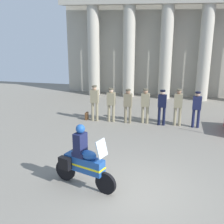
% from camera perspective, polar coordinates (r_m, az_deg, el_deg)
% --- Properties ---
extents(ground_plane, '(28.21, 28.21, 0.00)m').
position_cam_1_polar(ground_plane, '(8.54, 4.49, -15.23)').
color(ground_plane, gray).
extents(colonnade_backdrop, '(13.37, 1.61, 6.91)m').
position_cam_1_polar(colonnade_backdrop, '(18.86, 10.80, 13.74)').
color(colonnade_backdrop, '#A49F91').
rests_on(colonnade_backdrop, ground_plane).
extents(officer_in_row_0, '(0.39, 0.24, 1.76)m').
position_cam_1_polar(officer_in_row_0, '(13.91, -3.47, 2.35)').
color(officer_in_row_0, gray).
rests_on(officer_in_row_0, ground_plane).
extents(officer_in_row_1, '(0.39, 0.24, 1.66)m').
position_cam_1_polar(officer_in_row_1, '(13.78, -0.17, 1.97)').
color(officer_in_row_1, gray).
rests_on(officer_in_row_1, ground_plane).
extents(officer_in_row_2, '(0.39, 0.24, 1.65)m').
position_cam_1_polar(officer_in_row_2, '(13.61, 3.17, 1.73)').
color(officer_in_row_2, '#7A7056').
rests_on(officer_in_row_2, ground_plane).
extents(officer_in_row_3, '(0.39, 0.24, 1.67)m').
position_cam_1_polar(officer_in_row_3, '(13.65, 6.62, 1.74)').
color(officer_in_row_3, gray).
rests_on(officer_in_row_3, ground_plane).
extents(officer_in_row_4, '(0.39, 0.24, 1.68)m').
position_cam_1_polar(officer_in_row_4, '(13.47, 9.89, 1.43)').
color(officer_in_row_4, black).
rests_on(officer_in_row_4, ground_plane).
extents(officer_in_row_5, '(0.39, 0.24, 1.74)m').
position_cam_1_polar(officer_in_row_5, '(13.56, 12.98, 1.49)').
color(officer_in_row_5, gray).
rests_on(officer_in_row_5, ground_plane).
extents(officer_in_row_6, '(0.39, 0.24, 1.68)m').
position_cam_1_polar(officer_in_row_6, '(13.52, 16.44, 1.02)').
color(officer_in_row_6, '#191E42').
rests_on(officer_in_row_6, ground_plane).
extents(motorcycle_with_rider, '(2.01, 0.98, 1.90)m').
position_cam_1_polar(motorcycle_with_rider, '(8.41, -5.92, -9.62)').
color(motorcycle_with_rider, black).
rests_on(motorcycle_with_rider, ground_plane).
extents(briefcase_on_ground, '(0.10, 0.32, 0.36)m').
position_cam_1_polar(briefcase_on_ground, '(14.37, -5.03, -0.78)').
color(briefcase_on_ground, brown).
rests_on(briefcase_on_ground, ground_plane).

